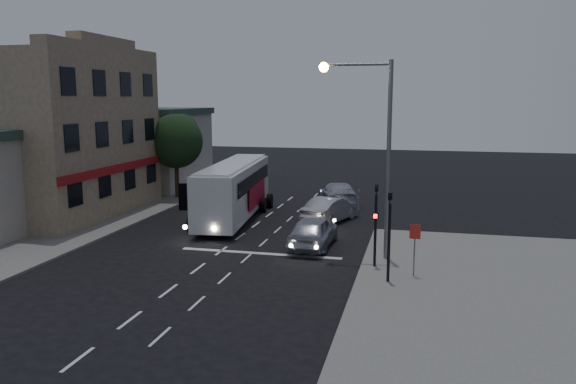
% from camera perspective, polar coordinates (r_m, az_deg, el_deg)
% --- Properties ---
extents(ground, '(120.00, 120.00, 0.00)m').
position_cam_1_polar(ground, '(26.23, -8.30, -7.07)').
color(ground, black).
extents(sidewalk_near, '(12.00, 24.00, 0.12)m').
position_cam_1_polar(sidewalk_near, '(21.01, 22.81, -11.83)').
color(sidewalk_near, slate).
rests_on(sidewalk_near, ground).
extents(sidewalk_far, '(12.00, 50.00, 0.12)m').
position_cam_1_polar(sidewalk_far, '(39.21, -21.82, -2.04)').
color(sidewalk_far, slate).
rests_on(sidewalk_far, ground).
extents(road_markings, '(8.00, 30.55, 0.01)m').
position_cam_1_polar(road_markings, '(28.82, -3.49, -5.46)').
color(road_markings, silver).
rests_on(road_markings, ground).
extents(tour_bus, '(3.55, 11.65, 3.52)m').
position_cam_1_polar(tour_bus, '(34.93, -5.49, 0.34)').
color(tour_bus, silver).
rests_on(tour_bus, ground).
extents(car_suv, '(2.08, 4.79, 1.61)m').
position_cam_1_polar(car_suv, '(28.40, 2.58, -4.01)').
color(car_suv, '#A0A5B1').
rests_on(car_suv, ground).
extents(car_sedan_a, '(3.10, 4.96, 1.54)m').
position_cam_1_polar(car_sedan_a, '(34.20, 4.36, -1.77)').
color(car_sedan_a, '#B5B5B5').
rests_on(car_sedan_a, ground).
extents(car_sedan_b, '(3.80, 5.87, 1.58)m').
position_cam_1_polar(car_sedan_b, '(39.80, 5.12, -0.15)').
color(car_sedan_b, '#A9ACB9').
rests_on(car_sedan_b, ground).
extents(traffic_signal_main, '(0.25, 0.35, 4.10)m').
position_cam_1_polar(traffic_signal_main, '(24.69, 8.90, -2.34)').
color(traffic_signal_main, black).
rests_on(traffic_signal_main, sidewalk_near).
extents(traffic_signal_side, '(0.18, 0.15, 4.10)m').
position_cam_1_polar(traffic_signal_side, '(22.72, 10.27, -3.41)').
color(traffic_signal_side, black).
rests_on(traffic_signal_side, sidewalk_near).
extents(regulatory_sign, '(0.45, 0.12, 2.20)m').
position_cam_1_polar(regulatory_sign, '(23.82, 12.75, -4.93)').
color(regulatory_sign, slate).
rests_on(regulatory_sign, sidewalk_near).
extents(streetlight, '(3.32, 0.44, 9.00)m').
position_cam_1_polar(streetlight, '(25.67, 8.77, 5.59)').
color(streetlight, slate).
rests_on(streetlight, sidewalk_near).
extents(main_building, '(10.12, 12.00, 11.00)m').
position_cam_1_polar(main_building, '(39.14, -23.43, 5.38)').
color(main_building, '#7D654D').
rests_on(main_building, sidewalk_far).
extents(low_building_north, '(9.40, 9.40, 6.50)m').
position_cam_1_polar(low_building_north, '(49.17, -14.52, 4.48)').
color(low_building_north, '#B6A896').
rests_on(low_building_north, sidewalk_far).
extents(street_tree, '(4.00, 4.00, 6.20)m').
position_cam_1_polar(street_tree, '(42.30, -11.34, 5.33)').
color(street_tree, black).
rests_on(street_tree, sidewalk_far).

